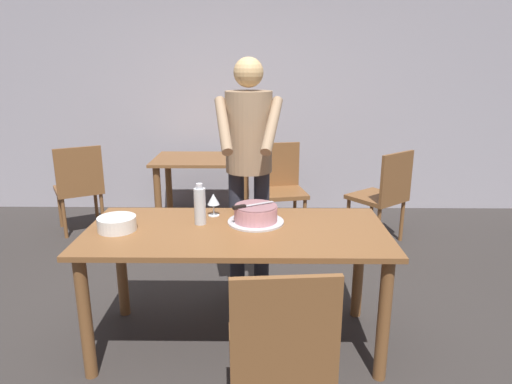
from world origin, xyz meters
The scene contains 14 objects.
ground_plane centered at (0.00, 0.00, 0.00)m, with size 14.00×14.00×0.00m, color #383330.
back_wall centered at (0.00, 2.80, 1.35)m, with size 10.00×0.12×2.70m, color #ADA8B2.
main_dining_table centered at (0.00, 0.00, 0.64)m, with size 1.75×0.80×0.75m.
cake_on_platter centered at (0.11, 0.12, 0.80)m, with size 0.34×0.34×0.11m.
cake_knife centered at (0.05, 0.08, 0.87)m, with size 0.25×0.15×0.02m.
plate_stack centered at (-0.69, -0.02, 0.79)m, with size 0.22×0.22×0.08m.
wine_glass_near centered at (-0.16, 0.24, 0.85)m, with size 0.08×0.08×0.14m.
water_bottle centered at (-0.22, 0.09, 0.86)m, with size 0.07×0.07×0.25m.
person_cutting_cake centered at (0.06, 0.61, 1.08)m, with size 0.47×0.55×1.72m.
chair_near_side centered at (0.23, -0.78, 0.49)m, with size 0.48×0.48×0.90m.
background_table centered at (-0.45, 2.10, 0.58)m, with size 1.00×0.70×0.74m.
background_chair_0 centered at (0.34, 1.96, 0.49)m, with size 0.52×0.52×0.90m.
background_chair_1 centered at (-1.69, 1.92, 0.49)m, with size 0.60×0.60×0.90m.
background_chair_2 centered at (1.30, 1.67, 0.49)m, with size 0.62×0.62×0.90m.
Camera 1 is at (0.14, -2.48, 1.68)m, focal length 31.95 mm.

